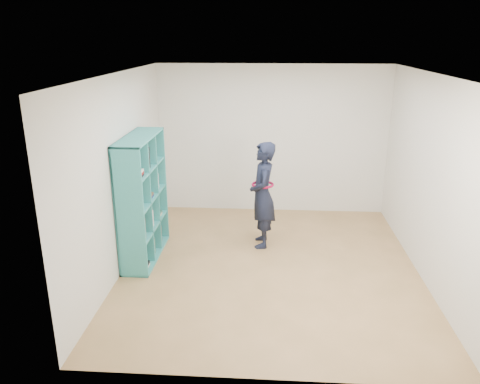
{
  "coord_description": "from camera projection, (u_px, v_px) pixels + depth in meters",
  "views": [
    {
      "loc": [
        -0.03,
        -5.83,
        3.04
      ],
      "look_at": [
        -0.44,
        0.3,
        0.98
      ],
      "focal_mm": 35.0,
      "sensor_mm": 36.0,
      "label": 1
    }
  ],
  "objects": [
    {
      "name": "bookshelf",
      "position": [
        141.0,
        200.0,
        6.53
      ],
      "size": [
        0.39,
        1.32,
        1.76
      ],
      "color": "teal",
      "rests_on": "floor"
    },
    {
      "name": "wall_left",
      "position": [
        121.0,
        174.0,
        6.19
      ],
      "size": [
        0.02,
        4.5,
        2.6
      ],
      "primitive_type": "cube",
      "color": "silver",
      "rests_on": "floor"
    },
    {
      "name": "smartphone",
      "position": [
        254.0,
        187.0,
        6.95
      ],
      "size": [
        0.02,
        0.1,
        0.14
      ],
      "rotation": [
        0.27,
        0.0,
        0.07
      ],
      "color": "silver",
      "rests_on": "person"
    },
    {
      "name": "person",
      "position": [
        263.0,
        195.0,
        6.92
      ],
      "size": [
        0.42,
        0.61,
        1.6
      ],
      "rotation": [
        0.0,
        0.0,
        -1.5
      ],
      "color": "black",
      "rests_on": "floor"
    },
    {
      "name": "floor",
      "position": [
        270.0,
        267.0,
        6.48
      ],
      "size": [
        4.5,
        4.5,
        0.0
      ],
      "primitive_type": "plane",
      "color": "olive",
      "rests_on": "ground"
    },
    {
      "name": "wall_right",
      "position": [
        430.0,
        180.0,
        5.94
      ],
      "size": [
        0.02,
        4.5,
        2.6
      ],
      "primitive_type": "cube",
      "color": "silver",
      "rests_on": "floor"
    },
    {
      "name": "wall_front",
      "position": [
        272.0,
        253.0,
        3.94
      ],
      "size": [
        4.0,
        0.02,
        2.6
      ],
      "primitive_type": "cube",
      "color": "silver",
      "rests_on": "floor"
    },
    {
      "name": "ceiling",
      "position": [
        274.0,
        74.0,
        5.65
      ],
      "size": [
        4.5,
        4.5,
        0.0
      ],
      "primitive_type": "plane",
      "color": "white",
      "rests_on": "wall_back"
    },
    {
      "name": "wall_back",
      "position": [
        272.0,
        140.0,
        8.19
      ],
      "size": [
        4.0,
        0.02,
        2.6
      ],
      "primitive_type": "cube",
      "color": "silver",
      "rests_on": "floor"
    }
  ]
}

